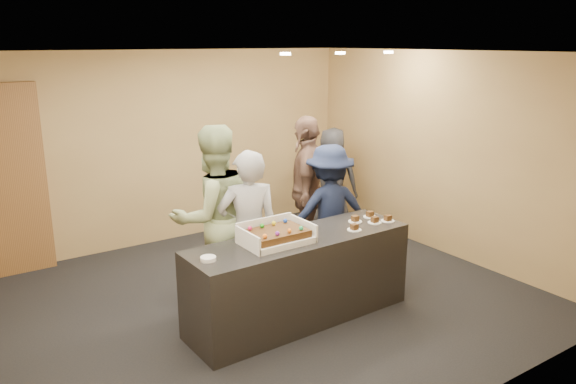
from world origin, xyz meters
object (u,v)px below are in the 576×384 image
object	(u,v)px
sheet_cake	(276,233)
person_dark_suit	(332,180)
person_server_grey	(249,233)
serving_counter	(300,278)
person_navy_man	(329,211)
person_brown_extra	(307,190)
person_sage_man	(213,217)
plate_stack	(208,259)
cake_box	(275,238)

from	to	relation	value
sheet_cake	person_dark_suit	xyz separation A→B (m)	(2.31, 2.03, -0.20)
person_server_grey	serving_counter	bearing A→B (deg)	146.11
person_navy_man	person_brown_extra	world-z (taller)	person_brown_extra
serving_counter	person_sage_man	bearing A→B (deg)	122.11
sheet_cake	person_sage_man	xyz separation A→B (m)	(-0.26, 0.83, -0.01)
person_sage_man	plate_stack	bearing A→B (deg)	60.06
serving_counter	person_sage_man	xyz separation A→B (m)	(-0.55, 0.83, 0.54)
person_server_grey	person_dark_suit	xyz separation A→B (m)	(2.36, 1.58, -0.09)
cake_box	person_navy_man	world-z (taller)	person_navy_man
sheet_cake	person_dark_suit	distance (m)	3.09
serving_counter	person_brown_extra	world-z (taller)	person_brown_extra
person_brown_extra	person_dark_suit	bearing A→B (deg)	165.62
cake_box	sheet_cake	world-z (taller)	cake_box
serving_counter	plate_stack	size ratio (longest dim) A/B	16.79
sheet_cake	plate_stack	size ratio (longest dim) A/B	4.01
person_brown_extra	person_sage_man	bearing A→B (deg)	-35.45
plate_stack	person_server_grey	xyz separation A→B (m)	(0.71, 0.50, -0.04)
person_brown_extra	person_navy_man	bearing A→B (deg)	35.25
person_dark_suit	serving_counter	bearing A→B (deg)	89.72
person_dark_suit	person_navy_man	bearing A→B (deg)	95.03
sheet_cake	person_navy_man	xyz separation A→B (m)	(1.26, 0.76, -0.18)
sheet_cake	cake_box	bearing A→B (deg)	89.09
serving_counter	plate_stack	distance (m)	1.14
serving_counter	cake_box	bearing A→B (deg)	173.85
cake_box	plate_stack	size ratio (longest dim) A/B	4.70
person_brown_extra	person_dark_suit	size ratio (longest dim) A/B	1.21
sheet_cake	person_brown_extra	size ratio (longest dim) A/B	0.30
serving_counter	sheet_cake	xyz separation A→B (m)	(-0.28, -0.00, 0.55)
serving_counter	person_dark_suit	distance (m)	2.89
sheet_cake	person_server_grey	size ratio (longest dim) A/B	0.33
cake_box	person_brown_extra	size ratio (longest dim) A/B	0.35
plate_stack	person_brown_extra	size ratio (longest dim) A/B	0.07
plate_stack	person_navy_man	size ratio (longest dim) A/B	0.09
plate_stack	person_server_grey	distance (m)	0.87
plate_stack	person_brown_extra	distance (m)	2.43
sheet_cake	person_dark_suit	size ratio (longest dim) A/B	0.36
person_server_grey	person_brown_extra	distance (m)	1.57
person_navy_man	serving_counter	bearing A→B (deg)	54.73
person_sage_man	person_navy_man	distance (m)	1.53
person_navy_man	person_brown_extra	xyz separation A→B (m)	(0.03, 0.51, 0.14)
sheet_cake	person_sage_man	distance (m)	0.87
cake_box	person_dark_suit	xyz separation A→B (m)	(2.31, 2.01, -0.15)
serving_counter	person_server_grey	world-z (taller)	person_server_grey
cake_box	person_navy_man	xyz separation A→B (m)	(1.26, 0.73, -0.13)
cake_box	person_server_grey	world-z (taller)	person_server_grey
sheet_cake	person_sage_man	size ratio (longest dim) A/B	0.29
person_sage_man	person_brown_extra	xyz separation A→B (m)	(1.55, 0.44, -0.03)
serving_counter	plate_stack	world-z (taller)	plate_stack
cake_box	person_sage_man	world-z (taller)	person_sage_man
sheet_cake	person_sage_man	world-z (taller)	person_sage_man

